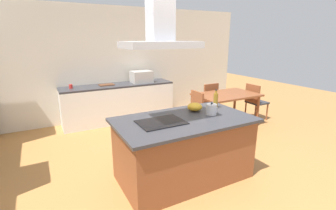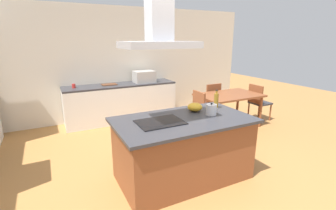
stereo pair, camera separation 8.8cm
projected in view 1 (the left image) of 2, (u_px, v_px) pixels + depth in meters
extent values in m
plane|color=#AD753D|center=(144.00, 140.00, 4.84)|extent=(16.00, 16.00, 0.00)
cube|color=beige|center=(115.00, 64.00, 5.96)|extent=(7.20, 0.10, 2.70)
cube|color=brown|center=(184.00, 150.00, 3.45)|extent=(1.80, 0.98, 0.86)
cube|color=#333338|center=(184.00, 120.00, 3.33)|extent=(1.90, 1.08, 0.04)
cube|color=black|center=(161.00, 122.00, 3.16)|extent=(0.60, 0.44, 0.01)
cylinder|color=silver|center=(211.00, 109.00, 3.47)|extent=(0.15, 0.15, 0.16)
sphere|color=black|center=(212.00, 103.00, 3.45)|extent=(0.03, 0.03, 0.03)
cone|color=silver|center=(217.00, 108.00, 3.51)|extent=(0.06, 0.03, 0.04)
cylinder|color=olive|center=(216.00, 101.00, 3.78)|extent=(0.07, 0.07, 0.24)
cylinder|color=olive|center=(216.00, 92.00, 3.75)|extent=(0.03, 0.03, 0.05)
cylinder|color=black|center=(216.00, 90.00, 3.74)|extent=(0.03, 0.03, 0.01)
ellipsoid|color=gold|center=(195.00, 107.00, 3.66)|extent=(0.22, 0.22, 0.12)
cube|color=white|center=(119.00, 104.00, 5.87)|extent=(2.64, 0.62, 0.86)
cube|color=#333338|center=(118.00, 85.00, 5.75)|extent=(2.64, 0.62, 0.04)
cube|color=#B2AFAA|center=(142.00, 77.00, 5.98)|extent=(0.50, 0.38, 0.28)
cylinder|color=red|center=(71.00, 86.00, 5.28)|extent=(0.08, 0.08, 0.09)
cube|color=#59331E|center=(107.00, 85.00, 5.66)|extent=(0.34, 0.24, 0.02)
cube|color=brown|center=(227.00, 95.00, 5.45)|extent=(1.40, 0.90, 0.04)
cylinder|color=brown|center=(215.00, 120.00, 4.95)|extent=(0.06, 0.06, 0.71)
cylinder|color=brown|center=(258.00, 111.00, 5.52)|extent=(0.06, 0.06, 0.71)
cylinder|color=brown|center=(194.00, 110.00, 5.58)|extent=(0.06, 0.06, 0.71)
cylinder|color=brown|center=(235.00, 104.00, 6.14)|extent=(0.06, 0.06, 0.71)
cube|color=#333338|center=(189.00, 114.00, 5.07)|extent=(0.42, 0.42, 0.04)
cube|color=brown|center=(197.00, 102.00, 5.09)|extent=(0.04, 0.42, 0.44)
cylinder|color=brown|center=(186.00, 128.00, 4.90)|extent=(0.04, 0.04, 0.41)
cylinder|color=brown|center=(177.00, 123.00, 5.20)|extent=(0.04, 0.04, 0.41)
cylinder|color=brown|center=(201.00, 125.00, 5.06)|extent=(0.04, 0.04, 0.41)
cylinder|color=brown|center=(191.00, 120.00, 5.37)|extent=(0.04, 0.04, 0.41)
cube|color=#333338|center=(257.00, 102.00, 5.98)|extent=(0.42, 0.42, 0.04)
cube|color=brown|center=(252.00, 94.00, 5.83)|extent=(0.04, 0.42, 0.44)
cylinder|color=brown|center=(256.00, 108.00, 6.28)|extent=(0.04, 0.04, 0.41)
cylinder|color=brown|center=(267.00, 112.00, 5.97)|extent=(0.04, 0.04, 0.41)
cylinder|color=brown|center=(245.00, 110.00, 6.11)|extent=(0.04, 0.04, 0.41)
cylinder|color=brown|center=(257.00, 114.00, 5.81)|extent=(0.04, 0.04, 0.41)
cube|color=#333338|center=(206.00, 100.00, 6.16)|extent=(0.42, 0.42, 0.04)
cube|color=brown|center=(211.00, 93.00, 5.94)|extent=(0.42, 0.04, 0.44)
cylinder|color=brown|center=(196.00, 108.00, 6.29)|extent=(0.04, 0.04, 0.41)
cylinder|color=brown|center=(207.00, 106.00, 6.46)|extent=(0.04, 0.04, 0.41)
cylinder|color=brown|center=(204.00, 112.00, 5.99)|extent=(0.04, 0.04, 0.41)
cylinder|color=brown|center=(216.00, 110.00, 6.15)|extent=(0.04, 0.04, 0.41)
cube|color=#ADADB2|center=(160.00, 45.00, 2.89)|extent=(0.90, 0.55, 0.08)
cube|color=#ADADB2|center=(160.00, 10.00, 2.79)|extent=(0.28, 0.24, 0.70)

